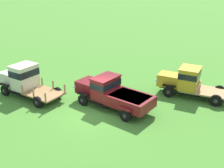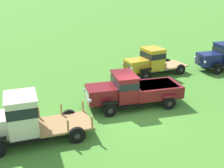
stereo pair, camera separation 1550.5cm
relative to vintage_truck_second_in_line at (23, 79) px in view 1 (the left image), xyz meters
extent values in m
plane|color=#47842D|center=(5.82, -1.22, -1.19)|extent=(240.00, 240.00, 0.00)
cylinder|color=black|center=(-1.23, -0.60, -0.79)|extent=(0.80, 0.41, 0.78)
cylinder|color=#2D2D2D|center=(-1.26, -0.70, -0.79)|extent=(0.27, 0.11, 0.27)
cylinder|color=black|center=(-0.67, 1.19, -0.79)|extent=(0.80, 0.41, 0.78)
cylinder|color=#2D2D2D|center=(-0.64, 1.29, -0.79)|extent=(0.27, 0.11, 0.27)
cylinder|color=black|center=(2.02, -1.62, -0.79)|extent=(0.80, 0.41, 0.78)
cylinder|color=#2D2D2D|center=(1.99, -1.72, -0.79)|extent=(0.27, 0.11, 0.27)
cylinder|color=black|center=(2.58, 0.17, -0.79)|extent=(0.80, 0.41, 0.78)
cylinder|color=#2D2D2D|center=(2.62, 0.27, -0.79)|extent=(0.27, 0.11, 0.27)
cube|color=black|center=(0.61, -0.19, -0.71)|extent=(4.95, 2.44, 0.12)
cube|color=beige|center=(-1.18, 0.37, -0.18)|extent=(1.88, 1.72, 0.95)
cube|color=silver|center=(-1.89, 0.59, -0.23)|extent=(0.37, 1.00, 0.71)
sphere|color=silver|center=(-1.69, 1.27, -0.16)|extent=(0.20, 0.20, 0.20)
cube|color=black|center=(-1.23, -0.60, -0.35)|extent=(0.92, 0.46, 0.12)
cube|color=black|center=(-0.67, 1.19, -0.35)|extent=(0.92, 0.46, 0.12)
cube|color=beige|center=(0.17, -0.05, 0.19)|extent=(1.70, 1.95, 1.69)
cube|color=black|center=(0.17, -0.05, 0.57)|extent=(1.76, 2.00, 0.47)
cube|color=beige|center=(0.17, -0.05, 1.07)|extent=(1.84, 2.06, 0.08)
cube|color=black|center=(0.01, -0.97, -0.73)|extent=(1.73, 0.66, 0.05)
cube|color=black|center=(0.56, 0.79, -0.73)|extent=(1.73, 0.66, 0.05)
cube|color=#9E7547|center=(1.95, -0.61, -0.60)|extent=(2.92, 2.53, 0.10)
cube|color=#9E7547|center=(0.62, -1.13, -0.26)|extent=(0.10, 0.10, 0.58)
cube|color=#9E7547|center=(1.16, 0.57, -0.26)|extent=(0.10, 0.10, 0.58)
cube|color=#9E7547|center=(1.68, -1.46, -0.26)|extent=(0.10, 0.10, 0.58)
cube|color=#9E7547|center=(2.22, 0.24, -0.26)|extent=(0.10, 0.10, 0.58)
cube|color=#9E7547|center=(2.74, -1.80, -0.26)|extent=(0.10, 0.10, 0.58)
cube|color=#9E7547|center=(3.28, -0.09, -0.26)|extent=(0.10, 0.10, 0.58)
cylinder|color=black|center=(4.75, -0.44, -0.80)|extent=(0.77, 0.44, 0.77)
cylinder|color=#2D2D2D|center=(4.71, -0.54, -0.80)|extent=(0.26, 0.13, 0.27)
cylinder|color=black|center=(5.51, 1.51, -0.80)|extent=(0.77, 0.44, 0.77)
cylinder|color=#2D2D2D|center=(5.55, 1.60, -0.80)|extent=(0.26, 0.13, 0.27)
cylinder|color=black|center=(8.00, -1.72, -0.80)|extent=(0.77, 0.44, 0.77)
cylinder|color=#2D2D2D|center=(7.97, -1.81, -0.80)|extent=(0.26, 0.13, 0.27)
cylinder|color=black|center=(8.77, 0.23, -0.80)|extent=(0.77, 0.44, 0.77)
cylinder|color=#2D2D2D|center=(8.80, 0.32, -0.80)|extent=(0.26, 0.13, 0.27)
cube|color=black|center=(6.72, -0.09, -0.72)|extent=(5.16, 2.93, 0.12)
cube|color=maroon|center=(4.90, 0.62, -0.24)|extent=(2.06, 1.96, 0.85)
cube|color=silver|center=(4.17, 0.91, -0.28)|extent=(0.48, 1.10, 0.64)
sphere|color=silver|center=(3.88, 0.18, -0.21)|extent=(0.20, 0.20, 0.20)
sphere|color=silver|center=(4.45, 1.64, -0.21)|extent=(0.20, 0.20, 0.20)
cube|color=black|center=(4.75, -0.44, -0.37)|extent=(0.89, 0.51, 0.12)
cube|color=black|center=(5.51, 1.51, -0.37)|extent=(0.89, 0.51, 0.12)
cube|color=maroon|center=(6.18, 0.12, 0.04)|extent=(1.71, 2.12, 1.41)
cube|color=black|center=(6.18, 0.12, 0.36)|extent=(1.76, 2.18, 0.40)
cube|color=maroon|center=(6.18, 0.12, 0.79)|extent=(1.84, 2.24, 0.08)
cube|color=black|center=(5.91, -0.88, -0.74)|extent=(1.49, 0.70, 0.05)
cube|color=black|center=(6.66, 1.04, -0.74)|extent=(1.49, 0.70, 0.05)
cube|color=maroon|center=(7.99, -0.59, -0.32)|extent=(3.31, 2.82, 0.69)
cube|color=black|center=(7.99, -0.59, 0.00)|extent=(2.78, 2.38, 0.06)
cube|color=maroon|center=(8.00, -1.72, -0.37)|extent=(0.86, 0.49, 0.12)
cube|color=maroon|center=(8.77, 0.23, -0.37)|extent=(0.86, 0.49, 0.12)
cylinder|color=black|center=(10.10, 2.52, -0.78)|extent=(0.83, 0.30, 0.81)
cylinder|color=#2D2D2D|center=(10.08, 2.43, -0.78)|extent=(0.28, 0.08, 0.28)
cylinder|color=black|center=(10.41, 4.28, -0.78)|extent=(0.83, 0.30, 0.81)
cylinder|color=#2D2D2D|center=(10.43, 4.38, -0.78)|extent=(0.28, 0.08, 0.28)
cylinder|color=black|center=(13.27, 1.96, -0.78)|extent=(0.83, 0.30, 0.81)
cylinder|color=#2D2D2D|center=(13.25, 1.86, -0.78)|extent=(0.28, 0.08, 0.28)
cylinder|color=black|center=(13.58, 3.72, -0.78)|extent=(0.83, 0.30, 0.81)
cylinder|color=#2D2D2D|center=(13.60, 3.81, -0.78)|extent=(0.28, 0.08, 0.28)
cube|color=black|center=(11.71, 3.14, -0.70)|extent=(4.70, 1.78, 0.12)
cube|color=gold|center=(10.02, 3.45, -0.21)|extent=(1.77, 1.51, 0.87)
cube|color=silver|center=(9.28, 3.58, -0.25)|extent=(0.23, 0.98, 0.65)
sphere|color=silver|center=(9.15, 2.92, -0.18)|extent=(0.20, 0.20, 0.20)
sphere|color=silver|center=(9.38, 4.24, -0.18)|extent=(0.20, 0.20, 0.20)
cube|color=black|center=(10.10, 2.52, -0.33)|extent=(0.95, 0.36, 0.12)
cube|color=black|center=(10.41, 4.28, -0.33)|extent=(0.95, 0.36, 0.12)
cube|color=gold|center=(11.42, 3.20, 0.11)|extent=(1.51, 1.77, 1.50)
cube|color=black|center=(11.42, 3.20, 0.44)|extent=(1.57, 1.81, 0.42)
cube|color=gold|center=(11.42, 3.20, 0.90)|extent=(1.65, 1.86, 0.08)
cube|color=black|center=(11.39, 2.31, -0.72)|extent=(1.75, 0.45, 0.05)
cube|color=black|center=(11.69, 4.04, -0.72)|extent=(1.75, 0.45, 0.05)
cube|color=tan|center=(13.10, 2.89, -0.59)|extent=(2.46, 2.18, 0.10)
cube|color=tan|center=(12.07, 3.08, -0.36)|extent=(0.38, 1.69, 0.44)
camera|label=1|loc=(11.45, -16.09, 7.35)|focal=45.00mm
camera|label=2|loc=(-3.28, -11.46, 5.98)|focal=45.00mm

